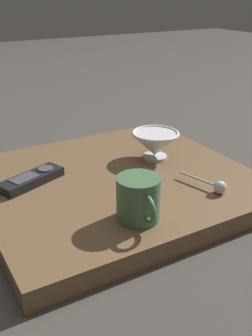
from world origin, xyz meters
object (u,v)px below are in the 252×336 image
object	(u,v)px
cereal_bowl	(155,144)
coffee_mug	(139,199)
tv_remote_near	(32,179)
teaspoon	(217,186)

from	to	relation	value
cereal_bowl	coffee_mug	bearing A→B (deg)	-39.90
coffee_mug	tv_remote_near	distance (m)	0.29
cereal_bowl	teaspoon	world-z (taller)	cereal_bowl
cereal_bowl	tv_remote_near	distance (m)	0.33
tv_remote_near	coffee_mug	bearing A→B (deg)	27.21
coffee_mug	teaspoon	distance (m)	0.21
cereal_bowl	coffee_mug	xyz separation A→B (m)	(0.23, -0.20, 0.00)
cereal_bowl	teaspoon	distance (m)	0.23
cereal_bowl	teaspoon	xyz separation A→B (m)	(0.23, 0.01, -0.03)
coffee_mug	tv_remote_near	size ratio (longest dim) A/B	0.71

